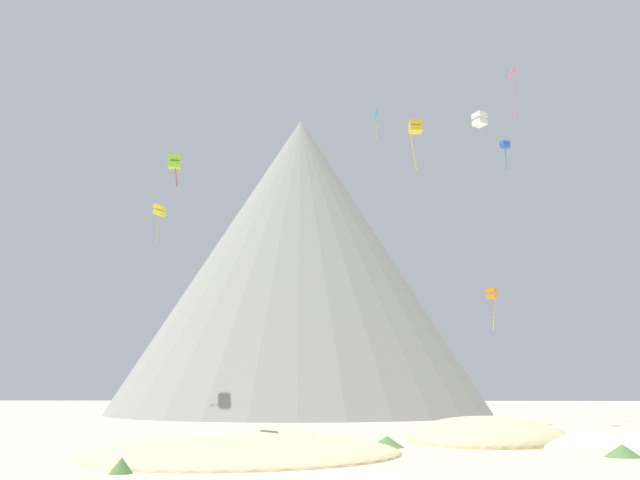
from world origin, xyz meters
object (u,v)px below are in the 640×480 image
(bush_mid_center, at_px, (121,465))
(kite_yellow_high, at_px, (159,211))
(kite_cyan_high, at_px, (377,116))
(bush_near_right, at_px, (387,442))
(kite_rainbow_high, at_px, (513,73))
(bush_near_left, at_px, (496,445))
(kite_orange_mid, at_px, (492,294))
(bush_low_patch, at_px, (622,451))
(rock_massif, at_px, (303,269))
(kite_white_high, at_px, (479,119))
(kite_lime_mid, at_px, (174,162))
(bush_scatter_east, at_px, (547,437))
(kite_gold_high, at_px, (416,127))
(bush_far_right, at_px, (475,440))
(kite_blue_high, at_px, (505,145))

(bush_mid_center, height_order, kite_yellow_high, kite_yellow_high)
(kite_cyan_high, bearing_deg, bush_near_right, -174.92)
(kite_cyan_high, xyz_separation_m, kite_rainbow_high, (11.40, -25.71, -6.47))
(bush_near_left, height_order, kite_orange_mid, kite_orange_mid)
(bush_low_patch, distance_m, kite_rainbow_high, 35.02)
(rock_massif, bearing_deg, bush_mid_center, -92.62)
(kite_cyan_high, bearing_deg, kite_white_high, -94.57)
(bush_near_right, bearing_deg, kite_orange_mid, 65.28)
(kite_yellow_high, bearing_deg, kite_lime_mid, 32.18)
(bush_low_patch, xyz_separation_m, kite_white_high, (-0.60, 36.25, 37.03))
(bush_scatter_east, height_order, bush_mid_center, bush_mid_center)
(bush_scatter_east, bearing_deg, kite_lime_mid, -177.54)
(bush_low_patch, height_order, kite_cyan_high, kite_cyan_high)
(bush_scatter_east, bearing_deg, rock_massif, 110.83)
(bush_low_patch, relative_size, bush_mid_center, 1.87)
(rock_massif, bearing_deg, kite_orange_mid, -53.61)
(bush_near_left, relative_size, kite_cyan_high, 0.65)
(bush_near_left, relative_size, kite_rainbow_high, 0.49)
(rock_massif, xyz_separation_m, kite_white_high, (24.73, -38.27, 12.49))
(kite_gold_high, distance_m, kite_lime_mid, 22.41)
(kite_lime_mid, bearing_deg, kite_yellow_high, -84.69)
(kite_gold_high, height_order, kite_lime_mid, kite_gold_high)
(bush_scatter_east, height_order, kite_lime_mid, kite_lime_mid)
(rock_massif, distance_m, kite_cyan_high, 40.17)
(bush_low_patch, xyz_separation_m, rock_massif, (-25.33, 74.52, 24.54))
(bush_far_right, distance_m, rock_massif, 72.39)
(bush_near_left, xyz_separation_m, kite_lime_mid, (-25.69, 4.36, 23.39))
(bush_low_patch, height_order, kite_gold_high, kite_gold_high)
(bush_mid_center, xyz_separation_m, kite_rainbow_high, (27.20, 23.03, 32.35))
(kite_gold_high, relative_size, kite_yellow_high, 0.87)
(kite_gold_high, relative_size, kite_lime_mid, 1.65)
(bush_scatter_east, distance_m, bush_far_right, 6.99)
(kite_gold_high, bearing_deg, bush_low_patch, -147.74)
(kite_rainbow_high, bearing_deg, kite_gold_high, 84.40)
(bush_far_right, relative_size, kite_yellow_high, 0.28)
(bush_near_right, distance_m, kite_rainbow_high, 35.32)
(kite_cyan_high, bearing_deg, bush_far_right, -162.18)
(kite_lime_mid, height_order, kite_cyan_high, kite_cyan_high)
(kite_white_high, bearing_deg, bush_scatter_east, -129.27)
(kite_lime_mid, relative_size, kite_blue_high, 0.69)
(bush_scatter_east, xyz_separation_m, bush_low_patch, (1.45, -11.76, -0.01))
(kite_lime_mid, distance_m, kite_cyan_high, 37.68)
(bush_near_left, xyz_separation_m, kite_white_high, (6.15, 30.19, 37.20))
(bush_near_right, relative_size, bush_near_left, 0.96)
(kite_white_high, relative_size, kite_rainbow_high, 0.36)
(bush_low_patch, relative_size, kite_rainbow_high, 0.42)
(rock_massif, distance_m, kite_yellow_high, 35.08)
(bush_near_left, bearing_deg, bush_low_patch, -41.95)
(bush_near_right, relative_size, kite_lime_mid, 0.89)
(bush_near_right, bearing_deg, kite_cyan_high, 87.83)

